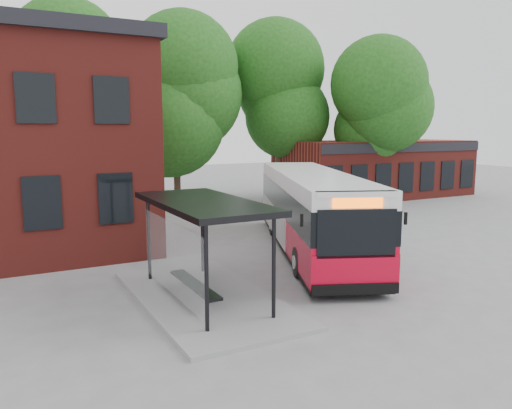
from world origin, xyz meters
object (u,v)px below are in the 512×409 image
bicycle_7 (381,200)px  bus_shelter (204,250)px  bicycle_0 (307,204)px  bicycle_6 (366,202)px  bicycle_1 (326,202)px  bicycle_3 (356,202)px  bicycle_2 (332,203)px  bicycle_4 (365,204)px  bicycle_5 (348,198)px  city_bus (312,212)px

bicycle_7 → bus_shelter: bearing=131.0°
bicycle_0 → bicycle_7: (4.52, -1.29, 0.07)m
bus_shelter → bicycle_6: (14.68, 10.31, -0.97)m
bicycle_1 → bicycle_3: (1.31, -1.25, 0.04)m
bicycle_0 → bicycle_7: bearing=-99.2°
bicycle_2 → bicycle_6: 2.23m
bicycle_1 → bicycle_4: 2.34m
bicycle_4 → bicycle_0: bearing=41.8°
bicycle_4 → bicycle_5: bearing=-28.3°
bicycle_6 → bicycle_7: bicycle_7 is taller
bicycle_2 → bicycle_6: (2.18, -0.46, -0.03)m
bicycle_0 → bicycle_6: bearing=-101.5°
bicycle_4 → bicycle_6: size_ratio=0.88×
bicycle_4 → bicycle_2: bearing=43.9°
bicycle_1 → bicycle_3: bearing=-145.8°
bus_shelter → bicycle_0: size_ratio=3.83×
bicycle_2 → city_bus: bearing=124.3°
bicycle_3 → bus_shelter: bearing=119.5°
bicycle_1 → bicycle_4: (1.68, -1.63, -0.05)m
bicycle_1 → bus_shelter: bearing=120.4°
bicycle_3 → bicycle_7: bicycle_7 is taller
bicycle_3 → bicycle_6: 0.70m
bicycle_0 → bicycle_5: bicycle_5 is taller
bus_shelter → bicycle_7: 18.74m
bicycle_5 → city_bus: bearing=156.3°
city_bus → bicycle_5: city_bus is taller
bicycle_3 → bicycle_4: size_ratio=1.07×
bicycle_1 → bicycle_3: 1.81m
bicycle_0 → bicycle_5: bearing=-76.8°
bicycle_6 → bicycle_3: bearing=67.0°
bus_shelter → bicycle_0: bus_shelter is taller
bicycle_0 → city_bus: bearing=153.8°
bicycle_6 → bus_shelter: bearing=108.5°
bicycle_1 → bicycle_2: bearing=156.5°
bus_shelter → bicycle_6: bearing=35.1°
bicycle_3 → bicycle_5: 1.54m
bicycle_5 → bicycle_6: (0.17, -1.52, -0.05)m
bus_shelter → bicycle_6: bus_shelter is taller
bicycle_4 → bicycle_7: size_ratio=0.87×
bicycle_3 → bicycle_4: 0.54m
bus_shelter → bicycle_1: size_ratio=4.47×
bus_shelter → bicycle_2: 16.53m
bicycle_0 → bicycle_3: size_ratio=1.07×
bus_shelter → bicycle_3: bearing=36.6°
bicycle_6 → bicycle_7: size_ratio=1.00×
bicycle_4 → bicycle_7: 1.38m
bus_shelter → bicycle_4: bus_shelter is taller
city_bus → bicycle_1: 10.65m
bicycle_5 → bicycle_6: bearing=-151.8°
city_bus → bicycle_6: size_ratio=6.78×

